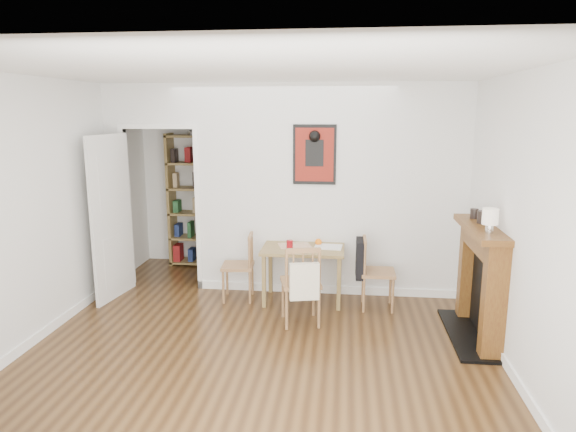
# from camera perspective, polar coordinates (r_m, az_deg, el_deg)

# --- Properties ---
(ground) EXTENTS (5.20, 5.20, 0.00)m
(ground) POSITION_cam_1_polar(r_m,az_deg,el_deg) (5.41, -2.51, -13.19)
(ground) COLOR brown
(ground) RESTS_ON ground
(room_shell) EXTENTS (5.20, 5.20, 5.20)m
(room_shell) POSITION_cam_1_polar(r_m,az_deg,el_deg) (6.30, 0.19, 2.76)
(room_shell) COLOR silver
(room_shell) RESTS_ON ground
(dining_table) EXTENTS (0.98, 0.62, 0.67)m
(dining_table) POSITION_cam_1_polar(r_m,az_deg,el_deg) (6.15, 1.69, -4.27)
(dining_table) COLOR olive
(dining_table) RESTS_ON ground
(chair_left) EXTENTS (0.45, 0.45, 0.82)m
(chair_left) POSITION_cam_1_polar(r_m,az_deg,el_deg) (6.28, -5.59, -5.63)
(chair_left) COLOR #9F764A
(chair_left) RESTS_ON ground
(chair_right) EXTENTS (0.48, 0.42, 0.84)m
(chair_right) POSITION_cam_1_polar(r_m,az_deg,el_deg) (6.06, 9.79, -6.14)
(chair_right) COLOR #9F764A
(chair_right) RESTS_ON ground
(chair_front) EXTENTS (0.54, 0.58, 0.89)m
(chair_front) POSITION_cam_1_polar(r_m,az_deg,el_deg) (5.55, 1.43, -7.48)
(chair_front) COLOR #9F764A
(chair_front) RESTS_ON ground
(bookshelf) EXTENTS (0.82, 0.33, 1.95)m
(bookshelf) POSITION_cam_1_polar(r_m,az_deg,el_deg) (7.68, -10.07, 1.64)
(bookshelf) COLOR olive
(bookshelf) RESTS_ON ground
(fireplace) EXTENTS (0.45, 1.25, 1.16)m
(fireplace) POSITION_cam_1_polar(r_m,az_deg,el_deg) (5.53, 20.72, -6.53)
(fireplace) COLOR brown
(fireplace) RESTS_ON ground
(red_glass) EXTENTS (0.08, 0.08, 0.10)m
(red_glass) POSITION_cam_1_polar(r_m,az_deg,el_deg) (6.08, 0.18, -3.17)
(red_glass) COLOR maroon
(red_glass) RESTS_ON dining_table
(orange_fruit) EXTENTS (0.08, 0.08, 0.08)m
(orange_fruit) POSITION_cam_1_polar(r_m,az_deg,el_deg) (6.23, 3.40, -2.90)
(orange_fruit) COLOR orange
(orange_fruit) RESTS_ON dining_table
(placemat) EXTENTS (0.44, 0.38, 0.00)m
(placemat) POSITION_cam_1_polar(r_m,az_deg,el_deg) (6.23, 0.74, -3.28)
(placemat) COLOR beige
(placemat) RESTS_ON dining_table
(notebook) EXTENTS (0.34, 0.26, 0.02)m
(notebook) POSITION_cam_1_polar(r_m,az_deg,el_deg) (6.15, 4.50, -3.43)
(notebook) COLOR white
(notebook) RESTS_ON dining_table
(mantel_lamp) EXTENTS (0.15, 0.15, 0.23)m
(mantel_lamp) POSITION_cam_1_polar(r_m,az_deg,el_deg) (5.05, 21.55, -0.21)
(mantel_lamp) COLOR silver
(mantel_lamp) RESTS_ON fireplace
(ceramic_jar_a) EXTENTS (0.11, 0.11, 0.13)m
(ceramic_jar_a) POSITION_cam_1_polar(r_m,az_deg,el_deg) (5.48, 20.81, -0.12)
(ceramic_jar_a) COLOR black
(ceramic_jar_a) RESTS_ON fireplace
(ceramic_jar_b) EXTENTS (0.08, 0.08, 0.11)m
(ceramic_jar_b) POSITION_cam_1_polar(r_m,az_deg,el_deg) (5.70, 19.99, 0.25)
(ceramic_jar_b) COLOR black
(ceramic_jar_b) RESTS_ON fireplace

